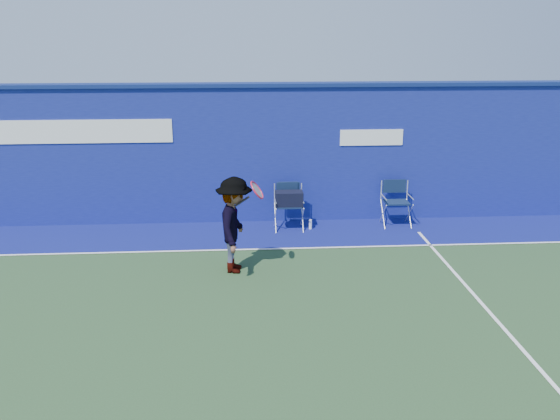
{
  "coord_description": "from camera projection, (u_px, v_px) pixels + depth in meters",
  "views": [
    {
      "loc": [
        0.73,
        -7.8,
        4.19
      ],
      "look_at": [
        1.42,
        2.6,
        1.0
      ],
      "focal_mm": 38.0,
      "sensor_mm": 36.0,
      "label": 1
    }
  ],
  "objects": [
    {
      "name": "ground",
      "position": [
        195.0,
        329.0,
        8.62
      ],
      "size": [
        80.0,
        80.0,
        0.0
      ],
      "primitive_type": "plane",
      "color": "#274424",
      "rests_on": "ground"
    },
    {
      "name": "stadium_wall",
      "position": [
        209.0,
        153.0,
        13.13
      ],
      "size": [
        24.0,
        0.5,
        3.08
      ],
      "color": "navy",
      "rests_on": "ground"
    },
    {
      "name": "court_lines",
      "position": [
        198.0,
        310.0,
        9.19
      ],
      "size": [
        24.0,
        12.0,
        0.01
      ],
      "color": "white",
      "rests_on": "out_of_bounds_strip"
    },
    {
      "name": "water_bottle",
      "position": [
        310.0,
        224.0,
        12.91
      ],
      "size": [
        0.07,
        0.07,
        0.22
      ],
      "primitive_type": "cylinder",
      "color": "white",
      "rests_on": "ground"
    },
    {
      "name": "tennis_player",
      "position": [
        235.0,
        225.0,
        10.48
      ],
      "size": [
        0.93,
        1.19,
        1.73
      ],
      "color": "#EA4738",
      "rests_on": "ground"
    },
    {
      "name": "out_of_bounds_strip",
      "position": [
        209.0,
        236.0,
        12.53
      ],
      "size": [
        24.0,
        1.8,
        0.01
      ],
      "primitive_type": "cube",
      "color": "navy",
      "rests_on": "ground"
    },
    {
      "name": "directors_chair_left",
      "position": [
        289.0,
        210.0,
        12.83
      ],
      "size": [
        0.59,
        0.55,
        1.0
      ],
      "color": "silver",
      "rests_on": "ground"
    },
    {
      "name": "directors_chair_right",
      "position": [
        396.0,
        212.0,
        13.13
      ],
      "size": [
        0.59,
        0.53,
        0.99
      ],
      "color": "silver",
      "rests_on": "ground"
    }
  ]
}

